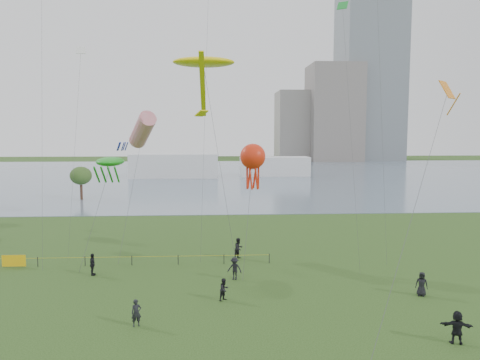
{
  "coord_description": "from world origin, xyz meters",
  "views": [
    {
      "loc": [
        -1.9,
        -24.25,
        11.53
      ],
      "look_at": [
        0.0,
        10.0,
        8.0
      ],
      "focal_mm": 35.0,
      "sensor_mm": 36.0,
      "label": 1
    }
  ],
  "objects": [
    {
      "name": "lake",
      "position": [
        0.0,
        100.0,
        0.02
      ],
      "size": [
        400.0,
        120.0,
        0.08
      ],
      "primitive_type": "cube",
      "color": "slate",
      "rests_on": "ground_plane"
    },
    {
      "name": "spectator_g",
      "position": [
        0.29,
        17.45,
        0.96
      ],
      "size": [
        1.17,
        1.17,
        1.92
      ],
      "primitive_type": "imported",
      "rotation": [
        0.0,
        0.0,
        0.78
      ],
      "color": "black",
      "rests_on": "ground_plane"
    },
    {
      "name": "pavilion_right",
      "position": [
        14.0,
        98.0,
        2.5
      ],
      "size": [
        18.0,
        7.0,
        5.0
      ],
      "primitive_type": "cube",
      "color": "silver",
      "rests_on": "ground_plane"
    },
    {
      "name": "tower",
      "position": [
        62.0,
        168.0,
        60.0
      ],
      "size": [
        24.0,
        24.0,
        120.0
      ],
      "primitive_type": "cube",
      "color": "slate",
      "rests_on": "ground_plane"
    },
    {
      "name": "spectator_b",
      "position": [
        -0.35,
        11.38,
        0.89
      ],
      "size": [
        1.3,
        1.01,
        1.78
      ],
      "primitive_type": "imported",
      "rotation": [
        0.0,
        0.0,
        -0.34
      ],
      "color": "black",
      "rests_on": "ground_plane"
    },
    {
      "name": "pavilion_left",
      "position": [
        -12.0,
        95.0,
        3.0
      ],
      "size": [
        22.0,
        8.0,
        6.0
      ],
      "primitive_type": "cube",
      "color": "silver",
      "rests_on": "ground_plane"
    },
    {
      "name": "kite_delta",
      "position": [
        12.96,
        5.39,
        13.45
      ],
      "size": [
        9.84,
        12.27,
        14.9
      ],
      "rotation": [
        0.0,
        0.0,
        -0.17
      ],
      "color": "#3F3F42"
    },
    {
      "name": "kite_creature",
      "position": [
        -10.9,
        16.76,
        8.95
      ],
      "size": [
        3.36,
        4.87,
        9.39
      ],
      "rotation": [
        0.0,
        0.0,
        -0.25
      ],
      "color": "#3F3F42"
    },
    {
      "name": "building_mid",
      "position": [
        46.0,
        162.0,
        19.0
      ],
      "size": [
        20.0,
        20.0,
        38.0
      ],
      "primitive_type": "cube",
      "color": "slate",
      "rests_on": "ground_plane"
    },
    {
      "name": "kite_octopus",
      "position": [
        1.51,
        16.8,
        9.32
      ],
      "size": [
        2.38,
        6.81,
        10.52
      ],
      "rotation": [
        0.0,
        0.0,
        0.16
      ],
      "color": "#3F3F42"
    },
    {
      "name": "fence",
      "position": [
        -15.21,
        15.84,
        0.55
      ],
      "size": [
        24.07,
        0.07,
        1.05
      ],
      "color": "black",
      "rests_on": "ground_plane"
    },
    {
      "name": "spectator_d",
      "position": [
        12.68,
        7.02,
        0.85
      ],
      "size": [
        0.99,
        0.86,
        1.71
      ],
      "primitive_type": "imported",
      "rotation": [
        0.0,
        0.0,
        -0.47
      ],
      "color": "black",
      "rests_on": "ground_plane"
    },
    {
      "name": "spectator_a",
      "position": [
        -1.26,
        6.88,
        0.78
      ],
      "size": [
        0.95,
        0.95,
        1.55
      ],
      "primitive_type": "imported",
      "rotation": [
        0.0,
        0.0,
        0.77
      ],
      "color": "black",
      "rests_on": "ground_plane"
    },
    {
      "name": "kite_windsock",
      "position": [
        -9.0,
        22.83,
        11.72
      ],
      "size": [
        4.2,
        9.15,
        13.61
      ],
      "rotation": [
        0.0,
        0.0,
        0.27
      ],
      "color": "#3F3F42"
    },
    {
      "name": "building_low",
      "position": [
        32.0,
        168.0,
        14.0
      ],
      "size": [
        16.0,
        18.0,
        28.0
      ],
      "primitive_type": "cube",
      "color": "gray",
      "rests_on": "ground_plane"
    },
    {
      "name": "spectator_e",
      "position": [
        11.29,
        -0.42,
        0.92
      ],
      "size": [
        1.79,
        1.01,
        1.84
      ],
      "primitive_type": "imported",
      "rotation": [
        0.0,
        0.0,
        2.85
      ],
      "color": "black",
      "rests_on": "ground_plane"
    },
    {
      "name": "spectator_f",
      "position": [
        -6.58,
        2.88,
        0.82
      ],
      "size": [
        0.69,
        0.57,
        1.63
      ],
      "primitive_type": "imported",
      "rotation": [
        0.0,
        0.0,
        0.34
      ],
      "color": "black",
      "rests_on": "ground_plane"
    },
    {
      "name": "ground_plane",
      "position": [
        0.0,
        0.0,
        0.0
      ],
      "size": [
        400.0,
        400.0,
        0.0
      ],
      "primitive_type": "plane",
      "color": "#203C13"
    },
    {
      "name": "spectator_c",
      "position": [
        -11.75,
        13.12,
        0.9
      ],
      "size": [
        0.45,
        1.06,
        1.79
      ],
      "primitive_type": "imported",
      "rotation": [
        0.0,
        0.0,
        1.58
      ],
      "color": "black",
      "rests_on": "ground_plane"
    },
    {
      "name": "kite_stingray",
      "position": [
        -2.72,
        15.1,
        17.2
      ],
      "size": [
        5.27,
        10.08,
        17.67
      ],
      "rotation": [
        0.0,
        0.0,
        -0.4
      ],
      "color": "#3F3F42"
    }
  ]
}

